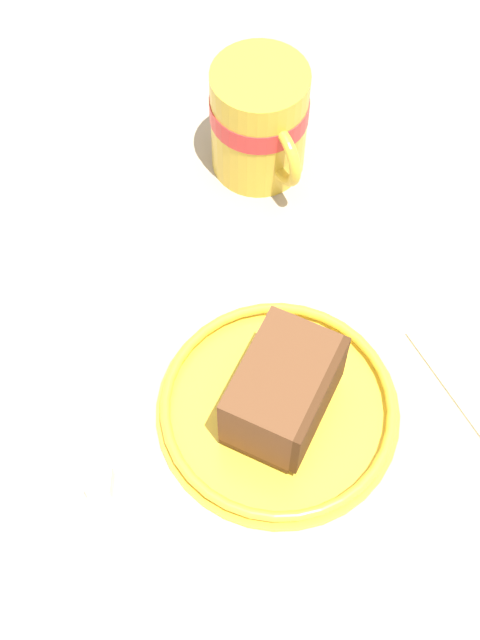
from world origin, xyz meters
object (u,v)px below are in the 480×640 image
(sugar_cube, at_px, (100,483))
(teaspoon, at_px, (55,333))
(small_plate, at_px, (278,408))
(tea_mug, at_px, (260,119))
(cake_slice, at_px, (283,391))

(sugar_cube, bearing_deg, teaspoon, -32.68)
(small_plate, xyz_separation_m, tea_mug, (0.16, -0.19, 0.05))
(tea_mug, bearing_deg, small_plate, 129.90)
(cake_slice, bearing_deg, sugar_cube, 60.75)
(cake_slice, bearing_deg, small_plate, 11.29)
(small_plate, distance_m, sugar_cube, 0.15)
(teaspoon, bearing_deg, sugar_cube, 147.32)
(small_plate, bearing_deg, tea_mug, -50.10)
(tea_mug, bearing_deg, cake_slice, 130.45)
(cake_slice, height_order, teaspoon, cake_slice)
(cake_slice, relative_size, sugar_cube, 5.46)
(tea_mug, height_order, sugar_cube, tea_mug)
(small_plate, xyz_separation_m, cake_slice, (-0.00, -0.00, 0.03))
(teaspoon, xyz_separation_m, sugar_cube, (-0.12, 0.07, 0.01))
(small_plate, xyz_separation_m, sugar_cube, (0.07, 0.13, 0.00))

